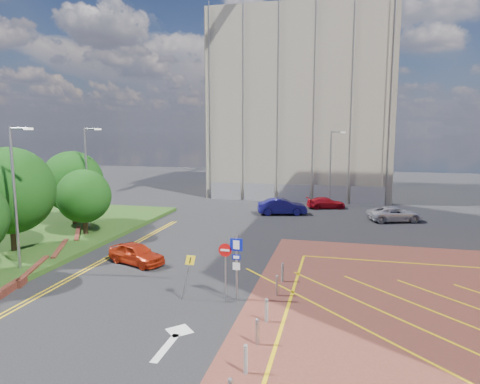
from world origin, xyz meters
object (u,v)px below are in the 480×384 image
at_px(lamp_left_near, 16,192).
at_px(warning_sign, 188,271).
at_px(lamp_left_far, 87,174).
at_px(tree_c, 84,196).
at_px(tree_d, 72,181).
at_px(sign_cluster, 232,261).
at_px(car_silver_back, 395,214).
at_px(lamp_back, 331,166).
at_px(tree_b, 10,191).
at_px(car_red_back, 326,203).
at_px(car_blue_back, 282,207).
at_px(car_red_left, 136,254).

distance_m(lamp_left_near, warning_sign, 11.24).
distance_m(lamp_left_far, warning_sign, 17.42).
bearing_deg(tree_c, tree_d, 135.00).
height_order(sign_cluster, car_silver_back, sign_cluster).
bearing_deg(lamp_left_near, lamp_left_far, 101.31).
bearing_deg(lamp_back, tree_d, -143.91).
height_order(tree_b, lamp_left_near, lamp_left_near).
relative_size(lamp_left_far, warning_sign, 3.56).
distance_m(tree_c, car_red_back, 24.17).
bearing_deg(car_red_back, car_silver_back, -145.16).
xyz_separation_m(tree_b, lamp_back, (19.58, 23.00, 0.12)).
bearing_deg(lamp_left_far, tree_b, -98.77).
relative_size(lamp_left_near, lamp_left_far, 1.00).
xyz_separation_m(lamp_left_near, lamp_back, (16.50, 26.00, -0.30)).
height_order(lamp_left_near, car_red_back, lamp_left_near).
distance_m(tree_d, car_blue_back, 19.02).
height_order(lamp_left_far, car_red_left, lamp_left_far).
bearing_deg(tree_d, warning_sign, -40.34).
bearing_deg(lamp_left_far, car_red_left, -42.30).
height_order(tree_d, car_blue_back, tree_d).
height_order(lamp_left_far, sign_cluster, lamp_left_far).
distance_m(tree_b, sign_cluster, 16.46).
relative_size(lamp_back, car_red_back, 2.02).
relative_size(tree_c, sign_cluster, 1.53).
bearing_deg(lamp_back, lamp_left_far, -139.14).
bearing_deg(tree_c, car_blue_back, 43.39).
bearing_deg(tree_c, car_silver_back, 26.50).
bearing_deg(lamp_left_near, lamp_back, 57.60).
xyz_separation_m(tree_b, warning_sign, (13.74, -4.52, -2.81)).
distance_m(tree_c, sign_cluster, 16.53).
height_order(tree_c, tree_d, tree_d).
bearing_deg(lamp_back, tree_c, -134.32).
bearing_deg(sign_cluster, warning_sign, -166.16).
distance_m(lamp_left_far, car_silver_back, 26.51).
distance_m(sign_cluster, car_blue_back, 21.53).
height_order(tree_b, car_blue_back, tree_b).
relative_size(tree_b, car_red_back, 1.70).
relative_size(tree_c, car_red_back, 1.24).
distance_m(lamp_back, sign_cluster, 27.38).
bearing_deg(tree_c, lamp_left_far, 114.71).
relative_size(sign_cluster, car_red_back, 0.81).
xyz_separation_m(car_blue_back, car_red_back, (4.01, 4.30, -0.20)).
bearing_deg(car_red_back, tree_d, 108.39).
bearing_deg(lamp_back, lamp_left_near, -122.40).
xyz_separation_m(tree_d, lamp_back, (20.58, 15.00, 0.49)).
relative_size(lamp_left_far, car_red_left, 2.10).
bearing_deg(tree_d, lamp_left_far, -25.68).
xyz_separation_m(tree_d, car_blue_back, (16.20, 9.47, -3.10)).
bearing_deg(car_red_back, warning_sign, 152.38).
relative_size(tree_b, tree_c, 1.38).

